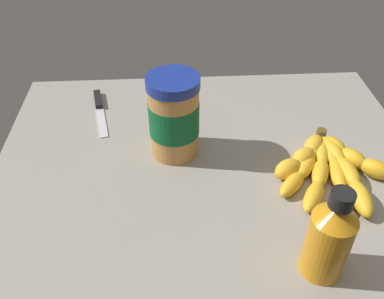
{
  "coord_description": "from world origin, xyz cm",
  "views": [
    {
      "loc": [
        7.17,
        62.39,
        54.27
      ],
      "look_at": [
        3.44,
        0.67,
        3.07
      ],
      "focal_mm": 38.98,
      "sensor_mm": 36.0,
      "label": 1
    }
  ],
  "objects_px": {
    "honey_bottle": "(329,238)",
    "peanut_butter_jar": "(174,117)",
    "banana_bunch": "(328,167)",
    "butter_knife": "(100,109)"
  },
  "relations": [
    {
      "from": "banana_bunch",
      "to": "peanut_butter_jar",
      "type": "distance_m",
      "value": 0.31
    },
    {
      "from": "banana_bunch",
      "to": "honey_bottle",
      "type": "height_order",
      "value": "honey_bottle"
    },
    {
      "from": "peanut_butter_jar",
      "to": "butter_knife",
      "type": "height_order",
      "value": "peanut_butter_jar"
    },
    {
      "from": "honey_bottle",
      "to": "butter_knife",
      "type": "xyz_separation_m",
      "value": [
        0.38,
        -0.45,
        -0.07
      ]
    },
    {
      "from": "peanut_butter_jar",
      "to": "butter_knife",
      "type": "relative_size",
      "value": 0.94
    },
    {
      "from": "honey_bottle",
      "to": "peanut_butter_jar",
      "type": "bearing_deg",
      "value": -54.22
    },
    {
      "from": "honey_bottle",
      "to": "butter_knife",
      "type": "height_order",
      "value": "honey_bottle"
    },
    {
      "from": "honey_bottle",
      "to": "butter_knife",
      "type": "distance_m",
      "value": 0.59
    },
    {
      "from": "banana_bunch",
      "to": "butter_knife",
      "type": "bearing_deg",
      "value": -27.69
    },
    {
      "from": "peanut_butter_jar",
      "to": "honey_bottle",
      "type": "relative_size",
      "value": 1.04
    }
  ]
}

